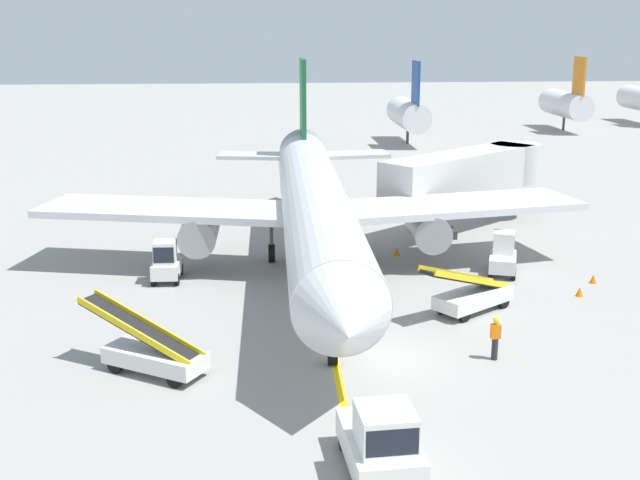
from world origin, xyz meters
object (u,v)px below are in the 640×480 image
Objects in this scene: belt_loader_forward_hold at (152,352)px; safety_cone_nose_right at (397,251)px; pushback_tug at (382,442)px; safety_cone_wingtip_left at (580,292)px; baggage_tug_by_cargo_door at (503,256)px; jet_bridge at (474,172)px; belt_loader_aft_hold at (472,295)px; airliner at (314,204)px; baggage_tug_near_wing at (166,263)px; ground_crew_wing_walker at (495,337)px; safety_cone_nose_left at (593,279)px; ground_crew_marshaller at (343,289)px.

belt_loader_forward_hold is 11.16× the size of safety_cone_nose_right.
safety_cone_wingtip_left is (11.58, 14.27, -0.77)m from pushback_tug.
jet_bridge is at bearing 84.27° from baggage_tug_by_cargo_door.
belt_loader_aft_hold is at bearing -164.24° from safety_cone_wingtip_left.
airliner reaches higher than baggage_tug_near_wing.
belt_loader_forward_hold is at bearing -86.82° from baggage_tug_near_wing.
pushback_tug is 1.38× the size of baggage_tug_by_cargo_door.
baggage_tug_near_wing is (-17.76, -9.13, -2.62)m from jet_bridge.
baggage_tug_by_cargo_door is at bearing 60.17° from belt_loader_aft_hold.
ground_crew_wing_walker is 3.86× the size of safety_cone_nose_left.
safety_cone_nose_left is (3.02, -11.20, -3.32)m from jet_bridge.
pushback_tug is at bearing -129.06° from safety_cone_wingtip_left.
ground_crew_marshaller is at bearing -176.20° from safety_cone_wingtip_left.
belt_loader_aft_hold is 5.63m from ground_crew_marshaller.
pushback_tug is 13.53m from ground_crew_marshaller.
belt_loader_forward_hold is at bearing -179.49° from ground_crew_wing_walker.
safety_cone_wingtip_left is (18.73, 6.87, -0.56)m from belt_loader_forward_hold.
ground_crew_wing_walker is at bearing -108.74° from baggage_tug_by_cargo_door.
baggage_tug_near_wing is 9.43m from ground_crew_marshaller.
belt_loader_forward_hold is at bearing -158.06° from belt_loader_aft_hold.
ground_crew_wing_walker is (5.87, -12.07, -2.51)m from airliner.
jet_bridge is 26.27× the size of safety_cone_nose_right.
jet_bridge is at bearing 105.08° from safety_cone_nose_left.
airliner is at bearing 91.08° from pushback_tug.
jet_bridge is 4.75× the size of baggage_tug_near_wing.
jet_bridge is at bearing 96.90° from safety_cone_wingtip_left.
pushback_tug is at bearing -88.92° from airliner.
pushback_tug is 8.45× the size of safety_cone_nose_left.
safety_cone_nose_right is at bearing 94.76° from ground_crew_wing_walker.
safety_cone_nose_left is (7.52, 8.60, -0.69)m from ground_crew_wing_walker.
baggage_tug_by_cargo_door is 0.56× the size of belt_loader_aft_hold.
pushback_tug is at bearing -45.91° from belt_loader_forward_hold.
safety_cone_nose_right is 10.40m from safety_cone_wingtip_left.
baggage_tug_by_cargo_door is at bearing -95.73° from jet_bridge.
airliner is at bearing 10.71° from baggage_tug_near_wing.
pushback_tug is (0.37, -19.57, -2.42)m from airliner.
jet_bridge reaches higher than ground_crew_marshaller.
safety_cone_nose_left is at bearing 23.35° from belt_loader_forward_hold.
airliner is at bearing 156.04° from safety_cone_wingtip_left.
pushback_tug is 1.53× the size of baggage_tug_near_wing.
ground_crew_marshaller is at bearing 88.12° from pushback_tug.
belt_loader_forward_hold reaches higher than baggage_tug_by_cargo_door.
pushback_tug is at bearing -66.88° from baggage_tug_near_wing.
airliner reaches higher than baggage_tug_by_cargo_door.
safety_cone_nose_right is (4.31, 21.71, -0.77)m from pushback_tug.
belt_loader_forward_hold is at bearing -130.75° from jet_bridge.
safety_cone_nose_left is (7.01, 3.41, -0.56)m from belt_loader_aft_hold.
safety_cone_nose_left is (20.77, -2.07, -0.71)m from baggage_tug_near_wing.
belt_loader_forward_hold is at bearing 134.09° from pushback_tug.
airliner is at bearing 165.46° from safety_cone_nose_left.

